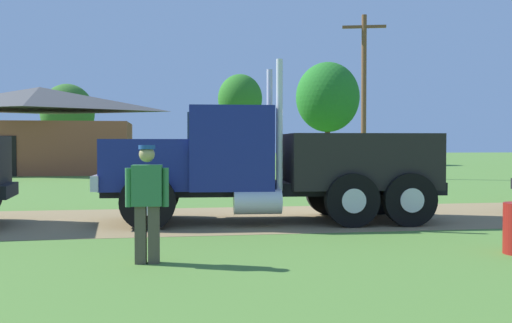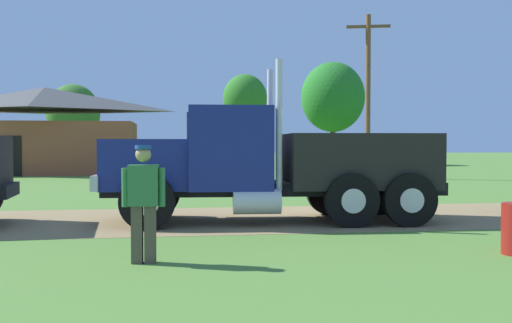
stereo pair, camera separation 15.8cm
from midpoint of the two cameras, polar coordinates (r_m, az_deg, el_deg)
The scene contains 9 objects.
ground_plane at distance 14.37m, azimuth 4.55°, elevation -5.35°, with size 200.00×200.00×0.00m, color #517D32.
dirt_track at distance 14.37m, azimuth 4.55°, elevation -5.34°, with size 120.00×5.04×0.01m, color olive.
truck_foreground_white at distance 13.54m, azimuth 1.95°, elevation -0.29°, with size 7.77×2.99×3.55m.
visitor_standing_near at distance 8.95m, azimuth -10.17°, elevation -3.50°, with size 0.63×0.29×1.74m.
shed_building at distance 37.43m, azimuth -19.34°, elevation 2.70°, with size 10.92×6.24×5.10m.
utility_pole_near at distance 31.14m, azimuth 10.76°, elevation 6.54°, with size 2.16×0.73×8.32m.
tree_left at distance 50.73m, azimuth -16.93°, elevation 4.41°, with size 4.27×4.27×6.60m.
tree_mid at distance 45.78m, azimuth -0.96°, elevation 5.94°, with size 3.37×3.37×7.07m.
tree_right at distance 51.84m, azimuth 7.42°, elevation 6.09°, with size 5.44×5.44×8.76m.
Camera 2 is at (-3.17, -13.90, 1.76)m, focal length 41.99 mm.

